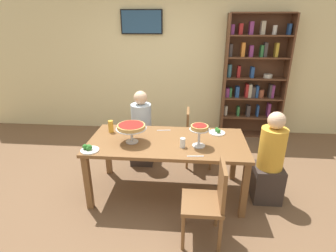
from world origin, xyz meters
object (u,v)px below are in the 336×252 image
Objects in this scene: water_glass_clear_near at (183,143)px; beer_glass_amber_tall at (111,126)px; dining_table at (167,147)px; chair_near_right at (209,199)px; bookshelf at (253,77)px; salad_plate_far_diner at (89,149)px; diner_head_east at (269,164)px; television at (142,22)px; personal_pizza_stand at (199,130)px; cutlery_knife_near at (164,130)px; diner_far_left at (142,133)px; chair_far_right at (195,135)px; salad_plate_near_diner at (217,132)px; cutlery_fork_near at (195,156)px; deep_dish_pizza_stand at (131,128)px.

beer_glass_amber_tall is at bearing 159.07° from water_glass_clear_near.
dining_table is 0.91m from chair_near_right.
bookshelf is 3.27m from salad_plate_far_diner.
television is at bearing -48.63° from diner_head_east.
beer_glass_amber_tall is at bearing 79.38° from salad_plate_far_diner.
television is at bearing 114.55° from personal_pizza_stand.
diner_far_left is at bearing -58.07° from cutlery_knife_near.
salad_plate_near_diner is (0.27, -0.50, 0.27)m from chair_far_right.
cutlery_fork_near is (1.19, -0.03, -0.02)m from salad_plate_far_diner.
salad_plate_far_diner is (-0.21, -2.44, -1.29)m from television.
deep_dish_pizza_stand is 0.54m from cutlery_knife_near.
cutlery_fork_near is at bearing 20.55° from chair_near_right.
personal_pizza_stand is at bearing 1.79° from chair_far_right.
cutlery_knife_near is (0.38, -0.45, 0.25)m from diner_far_left.
bookshelf reaches higher than salad_plate_near_diner.
television is 2.69m from personal_pizza_stand.
cutlery_fork_near is 1.00× the size of cutlery_knife_near.
personal_pizza_stand is 1.27× the size of salad_plate_far_diner.
television is at bearing 124.60° from salad_plate_near_diner.
personal_pizza_stand is at bearing 13.22° from water_glass_clear_near.
deep_dish_pizza_stand is 2.00× the size of cutlery_fork_near.
diner_head_east is (1.88, -2.13, -1.56)m from television.
television reaches higher than diner_head_east.
diner_far_left reaches higher than water_glass_clear_near.
chair_far_right is 7.79× the size of water_glass_clear_near.
cutlery_fork_near reaches higher than dining_table.
television is at bearing -172.14° from diner_far_left.
deep_dish_pizza_stand reaches higher than chair_far_right.
bookshelf is 2.83m from beer_glass_amber_tall.
television is 3.45m from chair_near_right.
cutlery_fork_near is at bearing -68.50° from television.
chair_near_right is at bearing -68.63° from television.
salad_plate_near_diner is 1.01× the size of salad_plate_far_diner.
water_glass_clear_near is (0.64, -0.91, 0.30)m from diner_far_left.
deep_dish_pizza_stand reaches higher than cutlery_fork_near.
beer_glass_amber_tall is 0.69m from cutlery_knife_near.
dining_table is at bearing -73.07° from television.
diner_far_left is at bearing 92.53° from deep_dish_pizza_stand.
water_glass_clear_near is at bearing 119.80° from cutlery_fork_near.
chair_near_right is at bearing -108.43° from bookshelf.
television is 2.47m from deep_dish_pizza_stand.
chair_far_right reaches higher than cutlery_fork_near.
personal_pizza_stand reaches higher than cutlery_fork_near.
salad_plate_far_diner is 1.31× the size of beer_glass_amber_tall.
dining_table is at bearing -155.98° from salad_plate_near_diner.
chair_far_right is (-0.89, 0.80, -0.01)m from diner_head_east.
deep_dish_pizza_stand is at bearing -161.35° from salad_plate_near_diner.
water_glass_clear_near is (1.04, 0.18, 0.03)m from salad_plate_far_diner.
cutlery_knife_near is (-0.42, -0.47, 0.26)m from chair_far_right.
television is at bearing 85.11° from salad_plate_far_diner.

